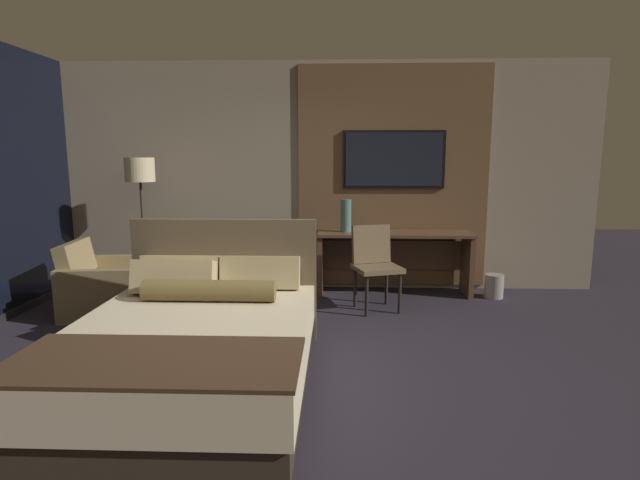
{
  "coord_description": "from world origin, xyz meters",
  "views": [
    {
      "loc": [
        0.41,
        -3.66,
        1.65
      ],
      "look_at": [
        0.25,
        0.99,
        0.87
      ],
      "focal_mm": 28.0,
      "sensor_mm": 36.0,
      "label": 1
    }
  ],
  "objects_px": {
    "floor_lamp": "(140,181)",
    "armchair_by_window": "(107,288)",
    "desk_chair": "(374,259)",
    "vase_tall": "(346,216)",
    "waste_bin": "(494,286)",
    "bed": "(195,345)",
    "tv": "(394,159)",
    "desk": "(393,251)"
  },
  "relations": [
    {
      "from": "waste_bin",
      "to": "bed",
      "type": "bearing_deg",
      "value": -139.73
    },
    {
      "from": "bed",
      "to": "tv",
      "type": "xyz_separation_m",
      "value": [
        1.69,
        2.81,
        1.3
      ]
    },
    {
      "from": "armchair_by_window",
      "to": "waste_bin",
      "type": "relative_size",
      "value": 3.34
    },
    {
      "from": "floor_lamp",
      "to": "waste_bin",
      "type": "distance_m",
      "value": 4.34
    },
    {
      "from": "tv",
      "to": "desk_chair",
      "type": "relative_size",
      "value": 1.36
    },
    {
      "from": "desk_chair",
      "to": "floor_lamp",
      "type": "bearing_deg",
      "value": 153.19
    },
    {
      "from": "desk_chair",
      "to": "vase_tall",
      "type": "relative_size",
      "value": 2.33
    },
    {
      "from": "desk_chair",
      "to": "armchair_by_window",
      "type": "relative_size",
      "value": 0.97
    },
    {
      "from": "vase_tall",
      "to": "bed",
      "type": "bearing_deg",
      "value": -113.37
    },
    {
      "from": "armchair_by_window",
      "to": "desk",
      "type": "bearing_deg",
      "value": -80.61
    },
    {
      "from": "tv",
      "to": "armchair_by_window",
      "type": "xyz_separation_m",
      "value": [
        -3.14,
        -1.08,
        -1.36
      ]
    },
    {
      "from": "desk_chair",
      "to": "tv",
      "type": "bearing_deg",
      "value": 54.06
    },
    {
      "from": "desk",
      "to": "desk_chair",
      "type": "height_order",
      "value": "desk_chair"
    },
    {
      "from": "bed",
      "to": "waste_bin",
      "type": "bearing_deg",
      "value": 40.27
    },
    {
      "from": "bed",
      "to": "desk_chair",
      "type": "height_order",
      "value": "bed"
    },
    {
      "from": "desk_chair",
      "to": "bed",
      "type": "bearing_deg",
      "value": -143.41
    },
    {
      "from": "desk",
      "to": "desk_chair",
      "type": "xyz_separation_m",
      "value": [
        -0.28,
        -0.63,
        0.03
      ]
    },
    {
      "from": "desk",
      "to": "vase_tall",
      "type": "relative_size",
      "value": 4.69
    },
    {
      "from": "tv",
      "to": "bed",
      "type": "bearing_deg",
      "value": -121.12
    },
    {
      "from": "bed",
      "to": "armchair_by_window",
      "type": "relative_size",
      "value": 2.3
    },
    {
      "from": "floor_lamp",
      "to": "waste_bin",
      "type": "height_order",
      "value": "floor_lamp"
    },
    {
      "from": "floor_lamp",
      "to": "waste_bin",
      "type": "bearing_deg",
      "value": 0.34
    },
    {
      "from": "bed",
      "to": "waste_bin",
      "type": "xyz_separation_m",
      "value": [
        2.87,
        2.43,
        -0.18
      ]
    },
    {
      "from": "desk",
      "to": "tv",
      "type": "bearing_deg",
      "value": 90.0
    },
    {
      "from": "desk",
      "to": "tv",
      "type": "height_order",
      "value": "tv"
    },
    {
      "from": "armchair_by_window",
      "to": "desk_chair",
      "type": "bearing_deg",
      "value": -91.19
    },
    {
      "from": "tv",
      "to": "desk_chair",
      "type": "bearing_deg",
      "value": -108.26
    },
    {
      "from": "desk",
      "to": "vase_tall",
      "type": "xyz_separation_m",
      "value": [
        -0.58,
        -0.02,
        0.44
      ]
    },
    {
      "from": "tv",
      "to": "armchair_by_window",
      "type": "height_order",
      "value": "tv"
    },
    {
      "from": "armchair_by_window",
      "to": "bed",
      "type": "bearing_deg",
      "value": -146.08
    },
    {
      "from": "desk",
      "to": "armchair_by_window",
      "type": "bearing_deg",
      "value": -164.42
    },
    {
      "from": "desk",
      "to": "floor_lamp",
      "type": "height_order",
      "value": "floor_lamp"
    },
    {
      "from": "waste_bin",
      "to": "vase_tall",
      "type": "bearing_deg",
      "value": 175.34
    },
    {
      "from": "desk",
      "to": "vase_tall",
      "type": "height_order",
      "value": "vase_tall"
    },
    {
      "from": "tv",
      "to": "vase_tall",
      "type": "distance_m",
      "value": 0.91
    },
    {
      "from": "desk",
      "to": "tv",
      "type": "relative_size",
      "value": 1.47
    },
    {
      "from": "armchair_by_window",
      "to": "floor_lamp",
      "type": "xyz_separation_m",
      "value": [
        0.16,
        0.69,
        1.12
      ]
    },
    {
      "from": "desk",
      "to": "floor_lamp",
      "type": "relative_size",
      "value": 1.11
    },
    {
      "from": "armchair_by_window",
      "to": "floor_lamp",
      "type": "bearing_deg",
      "value": -18.96
    },
    {
      "from": "floor_lamp",
      "to": "desk_chair",
      "type": "bearing_deg",
      "value": -9.13
    },
    {
      "from": "bed",
      "to": "vase_tall",
      "type": "relative_size",
      "value": 5.51
    },
    {
      "from": "floor_lamp",
      "to": "armchair_by_window",
      "type": "bearing_deg",
      "value": -102.76
    }
  ]
}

